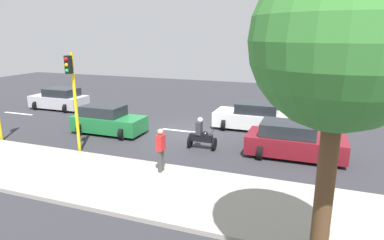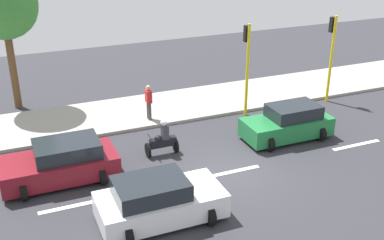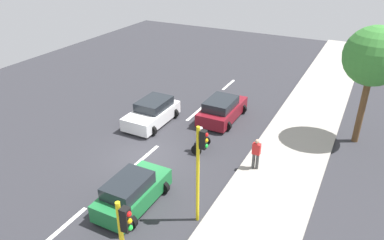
% 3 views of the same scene
% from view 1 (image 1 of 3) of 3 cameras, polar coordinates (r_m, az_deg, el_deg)
% --- Properties ---
extents(ground_plane, '(40.00, 60.00, 0.10)m').
position_cam_1_polar(ground_plane, '(18.53, -1.70, -2.06)').
color(ground_plane, '#2D2D33').
extents(sidewalk, '(4.00, 60.00, 0.15)m').
position_cam_1_polar(sidewalk, '(12.68, -13.78, -10.03)').
color(sidewalk, '#9E998E').
rests_on(sidewalk, ground).
extents(lane_stripe_far_north, '(0.20, 2.40, 0.01)m').
position_cam_1_polar(lane_stripe_far_north, '(25.43, -27.67, 1.00)').
color(lane_stripe_far_north, white).
rests_on(lane_stripe_far_north, ground).
extents(lane_stripe_north, '(0.20, 2.40, 0.01)m').
position_cam_1_polar(lane_stripe_north, '(21.42, -16.77, -0.23)').
color(lane_stripe_north, white).
rests_on(lane_stripe_north, ground).
extents(lane_stripe_mid, '(0.20, 2.40, 0.01)m').
position_cam_1_polar(lane_stripe_mid, '(18.52, -1.70, -1.89)').
color(lane_stripe_mid, white).
rests_on(lane_stripe_mid, ground).
extents(lane_stripe_south, '(0.20, 2.40, 0.01)m').
position_cam_1_polar(lane_stripe_south, '(17.29, 17.12, -3.77)').
color(lane_stripe_south, white).
rests_on(lane_stripe_south, ground).
extents(car_white, '(2.36, 4.07, 1.52)m').
position_cam_1_polar(car_white, '(19.11, 10.34, 0.59)').
color(car_white, white).
rests_on(car_white, ground).
extents(car_maroon, '(2.37, 4.19, 1.52)m').
position_cam_1_polar(car_maroon, '(15.23, 17.09, -3.46)').
color(car_maroon, maroon).
rests_on(car_maroon, ground).
extents(car_silver, '(2.22, 3.99, 1.52)m').
position_cam_1_polar(car_silver, '(25.61, -21.82, 3.33)').
color(car_silver, '#B7B7BC').
rests_on(car_silver, ground).
extents(car_green, '(2.12, 3.89, 1.52)m').
position_cam_1_polar(car_green, '(18.51, -14.29, -0.09)').
color(car_green, '#1E7238').
rests_on(car_green, ground).
extents(motorcycle, '(0.60, 1.30, 1.53)m').
position_cam_1_polar(motorcycle, '(15.52, 1.63, -2.73)').
color(motorcycle, black).
rests_on(motorcycle, ground).
extents(pedestrian_near_signal, '(0.40, 0.24, 1.69)m').
position_cam_1_polar(pedestrian_near_signal, '(12.63, -5.40, -4.93)').
color(pedestrian_near_signal, '#3F3F3F').
rests_on(pedestrian_near_signal, sidewalk).
extents(traffic_light_midblock, '(0.49, 0.24, 4.50)m').
position_cam_1_polar(traffic_light_midblock, '(15.39, -19.83, 5.01)').
color(traffic_light_midblock, yellow).
rests_on(traffic_light_midblock, ground).
extents(street_tree_north, '(3.22, 3.22, 6.77)m').
position_cam_1_polar(street_tree_north, '(6.45, 24.22, 11.87)').
color(street_tree_north, brown).
rests_on(street_tree_north, ground).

